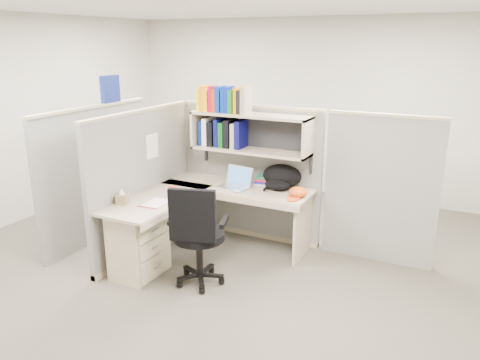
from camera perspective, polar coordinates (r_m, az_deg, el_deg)
The scene contains 14 objects.
ground at distance 5.21m, azimuth -3.19°, elevation -10.11°, with size 6.00×6.00×0.00m, color #3C382F.
room_shell at distance 4.72m, azimuth -3.50°, elevation 7.76°, with size 6.00×6.00×6.00m.
cubicle at distance 5.43m, azimuth -4.34°, elevation 1.24°, with size 3.79×1.84×1.95m.
desk at distance 5.02m, azimuth -8.97°, elevation -5.90°, with size 1.74×1.75×0.73m.
laptop at distance 5.30m, azimuth -0.81°, elevation 0.26°, with size 0.34×0.34×0.24m, color silver, non-canonical shape.
backpack at distance 5.30m, azimuth 4.91°, elevation 0.36°, with size 0.46×0.35×0.27m, color black, non-canonical shape.
orange_cap at distance 5.06m, azimuth 7.08°, elevation -1.47°, with size 0.20×0.23×0.11m, color #D14912, non-canonical shape.
snack_canister at distance 5.13m, azimuth -8.26°, elevation -1.32°, with size 0.09×0.09×0.09m.
tissue_box at distance 4.95m, azimuth -14.20°, elevation -1.92°, with size 0.11×0.11×0.17m, color olive, non-canonical shape.
mouse at distance 5.17m, azimuth -0.42°, elevation -1.33°, with size 0.10×0.07×0.04m, color #9BACDC.
paper_cup at distance 5.55m, azimuth 0.23°, elevation 0.30°, with size 0.08×0.08×0.11m, color white.
book_stack at distance 5.48m, azimuth 2.77°, elevation 0.07°, with size 0.16×0.22×0.11m, color gray, non-canonical shape.
loose_paper at distance 4.93m, azimuth -10.20°, elevation -2.74°, with size 0.21×0.28×0.00m, color silver, non-canonical shape.
task_chair at distance 4.63m, azimuth -5.11°, elevation -8.58°, with size 0.61×0.56×1.06m.
Camera 1 is at (2.34, -4.03, 2.34)m, focal length 35.00 mm.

